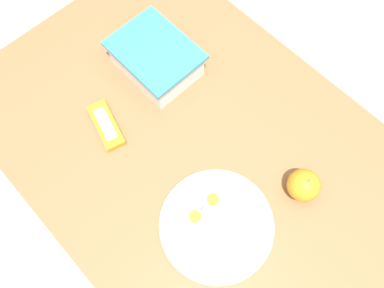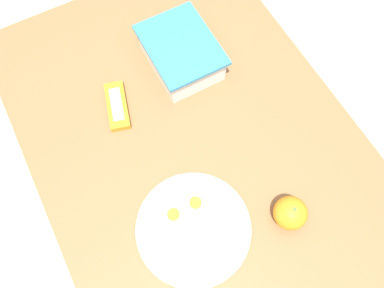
{
  "view_description": "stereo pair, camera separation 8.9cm",
  "coord_description": "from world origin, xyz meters",
  "px_view_note": "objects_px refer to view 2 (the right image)",
  "views": [
    {
      "loc": [
        0.25,
        -0.24,
        1.59
      ],
      "look_at": [
        0.01,
        -0.01,
        0.76
      ],
      "focal_mm": 35.0,
      "sensor_mm": 36.0,
      "label": 1
    },
    {
      "loc": [
        0.31,
        -0.17,
        1.59
      ],
      "look_at": [
        0.01,
        -0.01,
        0.76
      ],
      "focal_mm": 35.0,
      "sensor_mm": 36.0,
      "label": 2
    }
  ],
  "objects_px": {
    "orange_fruit": "(290,213)",
    "candy_bar": "(117,106)",
    "food_container": "(181,55)",
    "rice_plate": "(194,229)"
  },
  "relations": [
    {
      "from": "rice_plate",
      "to": "orange_fruit",
      "type": "bearing_deg",
      "value": 70.24
    },
    {
      "from": "food_container",
      "to": "candy_bar",
      "type": "distance_m",
      "value": 0.21
    },
    {
      "from": "food_container",
      "to": "rice_plate",
      "type": "xyz_separation_m",
      "value": [
        0.41,
        -0.18,
        -0.02
      ]
    },
    {
      "from": "orange_fruit",
      "to": "rice_plate",
      "type": "height_order",
      "value": "orange_fruit"
    },
    {
      "from": "candy_bar",
      "to": "food_container",
      "type": "bearing_deg",
      "value": 101.79
    },
    {
      "from": "orange_fruit",
      "to": "food_container",
      "type": "bearing_deg",
      "value": -177.85
    },
    {
      "from": "food_container",
      "to": "candy_bar",
      "type": "xyz_separation_m",
      "value": [
        0.04,
        -0.21,
        -0.03
      ]
    },
    {
      "from": "candy_bar",
      "to": "rice_plate",
      "type": "bearing_deg",
      "value": 3.79
    },
    {
      "from": "rice_plate",
      "to": "candy_bar",
      "type": "bearing_deg",
      "value": -176.21
    },
    {
      "from": "orange_fruit",
      "to": "candy_bar",
      "type": "bearing_deg",
      "value": -152.81
    }
  ]
}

